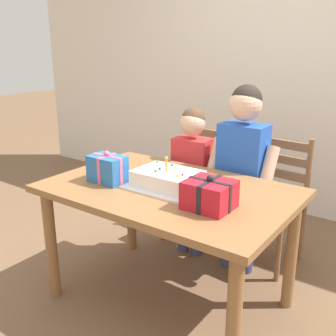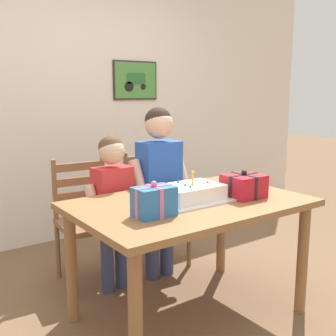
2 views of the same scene
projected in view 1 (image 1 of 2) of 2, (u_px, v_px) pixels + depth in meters
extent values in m
plane|color=brown|center=(169.00, 299.00, 2.50)|extent=(20.00, 20.00, 0.00)
cube|color=silver|center=(289.00, 72.00, 3.55)|extent=(6.40, 0.08, 2.60)
cube|color=olive|center=(169.00, 191.00, 2.28)|extent=(1.41, 0.92, 0.04)
cylinder|color=olive|center=(51.00, 245.00, 2.45)|extent=(0.07, 0.07, 0.72)
cylinder|color=olive|center=(234.00, 324.00, 1.76)|extent=(0.07, 0.07, 0.72)
cylinder|color=olive|center=(131.00, 206.00, 3.03)|extent=(0.07, 0.07, 0.72)
cylinder|color=olive|center=(291.00, 254.00, 2.34)|extent=(0.07, 0.07, 0.72)
cube|color=silver|center=(167.00, 187.00, 2.27)|extent=(0.44, 0.34, 0.01)
cube|color=white|center=(167.00, 178.00, 2.25)|extent=(0.36, 0.26, 0.09)
cylinder|color=orange|center=(166.00, 166.00, 2.22)|extent=(0.01, 0.01, 0.07)
sphere|color=yellow|center=(166.00, 158.00, 2.20)|extent=(0.02, 0.02, 0.02)
sphere|color=red|center=(183.00, 175.00, 2.16)|extent=(0.01, 0.01, 0.01)
sphere|color=yellow|center=(177.00, 176.00, 2.13)|extent=(0.02, 0.02, 0.02)
sphere|color=blue|center=(172.00, 165.00, 2.32)|extent=(0.02, 0.02, 0.02)
sphere|color=green|center=(157.00, 162.00, 2.39)|extent=(0.02, 0.02, 0.02)
sphere|color=blue|center=(160.00, 169.00, 2.26)|extent=(0.02, 0.02, 0.02)
sphere|color=yellow|center=(175.00, 168.00, 2.27)|extent=(0.02, 0.02, 0.02)
sphere|color=green|center=(155.00, 171.00, 2.22)|extent=(0.01, 0.01, 0.01)
cube|color=red|center=(209.00, 195.00, 1.97)|extent=(0.23, 0.21, 0.14)
cube|color=black|center=(209.00, 195.00, 1.97)|extent=(0.24, 0.02, 0.15)
cube|color=black|center=(209.00, 195.00, 1.97)|extent=(0.02, 0.22, 0.15)
sphere|color=black|center=(210.00, 178.00, 1.95)|extent=(0.04, 0.04, 0.04)
cube|color=#286BB7|center=(107.00, 169.00, 2.34)|extent=(0.21, 0.14, 0.16)
cube|color=#DB668E|center=(107.00, 169.00, 2.34)|extent=(0.22, 0.02, 0.17)
cube|color=#DB668E|center=(107.00, 169.00, 2.34)|extent=(0.02, 0.15, 0.17)
sphere|color=#DB668E|center=(107.00, 154.00, 2.31)|extent=(0.04, 0.04, 0.04)
cube|color=brown|center=(196.00, 187.00, 3.16)|extent=(0.46, 0.46, 0.04)
cylinder|color=brown|center=(201.00, 229.00, 2.97)|extent=(0.04, 0.04, 0.43)
cylinder|color=brown|center=(163.00, 215.00, 3.21)|extent=(0.04, 0.04, 0.43)
cylinder|color=brown|center=(228.00, 213.00, 3.25)|extent=(0.04, 0.04, 0.43)
cylinder|color=brown|center=(191.00, 201.00, 3.48)|extent=(0.04, 0.04, 0.43)
cylinder|color=brown|center=(231.00, 157.00, 3.10)|extent=(0.04, 0.04, 0.45)
cylinder|color=brown|center=(192.00, 149.00, 3.34)|extent=(0.04, 0.04, 0.45)
cube|color=brown|center=(211.00, 161.00, 3.24)|extent=(0.36, 0.06, 0.06)
cube|color=brown|center=(211.00, 147.00, 3.21)|extent=(0.36, 0.06, 0.06)
cube|color=brown|center=(212.00, 134.00, 3.17)|extent=(0.36, 0.06, 0.06)
cube|color=brown|center=(268.00, 204.00, 2.82)|extent=(0.46, 0.46, 0.04)
cylinder|color=brown|center=(279.00, 252.00, 2.64)|extent=(0.04, 0.04, 0.43)
cylinder|color=brown|center=(230.00, 235.00, 2.88)|extent=(0.04, 0.04, 0.43)
cylinder|color=brown|center=(302.00, 233.00, 2.91)|extent=(0.04, 0.04, 0.43)
cylinder|color=brown|center=(255.00, 218.00, 3.15)|extent=(0.04, 0.04, 0.43)
cylinder|color=brown|center=(309.00, 171.00, 2.77)|extent=(0.04, 0.04, 0.45)
cylinder|color=brown|center=(260.00, 161.00, 3.00)|extent=(0.04, 0.04, 0.45)
cube|color=brown|center=(282.00, 174.00, 2.91)|extent=(0.36, 0.06, 0.06)
cube|color=brown|center=(284.00, 159.00, 2.87)|extent=(0.36, 0.06, 0.06)
cube|color=brown|center=(285.00, 144.00, 2.84)|extent=(0.36, 0.06, 0.06)
cylinder|color=#38426B|center=(247.00, 239.00, 2.75)|extent=(0.11, 0.11, 0.49)
cylinder|color=#38426B|center=(229.00, 234.00, 2.83)|extent=(0.11, 0.11, 0.49)
cube|color=blue|center=(242.00, 166.00, 2.63)|extent=(0.31, 0.19, 0.56)
cylinder|color=#E0B293|center=(267.00, 175.00, 2.50)|extent=(0.08, 0.23, 0.37)
cylinder|color=#E0B293|center=(214.00, 165.00, 2.72)|extent=(0.08, 0.23, 0.37)
sphere|color=#E0B293|center=(246.00, 105.00, 2.51)|extent=(0.21, 0.21, 0.21)
sphere|color=#2D231E|center=(247.00, 100.00, 2.51)|extent=(0.20, 0.20, 0.20)
cylinder|color=#38426B|center=(197.00, 229.00, 2.99)|extent=(0.09, 0.09, 0.42)
cylinder|color=#38426B|center=(184.00, 225.00, 3.05)|extent=(0.09, 0.09, 0.42)
cube|color=red|center=(192.00, 171.00, 2.88)|extent=(0.27, 0.18, 0.48)
cylinder|color=#E0B293|center=(210.00, 178.00, 2.78)|extent=(0.09, 0.20, 0.32)
cylinder|color=#E0B293|center=(170.00, 170.00, 2.94)|extent=(0.09, 0.20, 0.32)
sphere|color=#E0B293|center=(192.00, 123.00, 2.77)|extent=(0.18, 0.18, 0.18)
sphere|color=brown|center=(193.00, 120.00, 2.78)|extent=(0.17, 0.17, 0.17)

